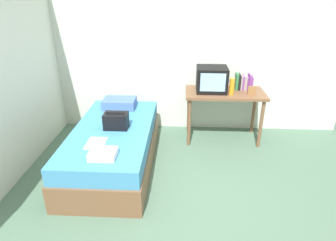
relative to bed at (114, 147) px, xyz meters
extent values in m
plane|color=#4C6B56|center=(0.83, -0.75, -0.27)|extent=(8.00, 8.00, 0.00)
cube|color=silver|center=(0.83, 1.25, 1.03)|extent=(5.20, 0.10, 2.60)
cube|color=brown|center=(0.00, 0.00, -0.10)|extent=(1.00, 2.00, 0.33)
cube|color=teal|center=(0.00, 0.00, 0.17)|extent=(0.97, 1.94, 0.21)
cube|color=brown|center=(1.52, 0.82, 0.49)|extent=(1.16, 0.60, 0.04)
cylinder|color=brown|center=(1.00, 0.58, 0.10)|extent=(0.05, 0.05, 0.74)
cylinder|color=brown|center=(2.04, 0.58, 0.10)|extent=(0.05, 0.05, 0.74)
cylinder|color=brown|center=(1.00, 1.06, 0.10)|extent=(0.05, 0.05, 0.74)
cylinder|color=brown|center=(2.04, 1.06, 0.10)|extent=(0.05, 0.05, 0.74)
cube|color=black|center=(1.31, 0.83, 0.69)|extent=(0.44, 0.38, 0.36)
cube|color=#8CB2E0|center=(1.31, 0.64, 0.70)|extent=(0.35, 0.01, 0.26)
cylinder|color=orange|center=(1.58, 0.69, 0.63)|extent=(0.07, 0.07, 0.24)
cube|color=#337F47|center=(1.69, 0.95, 0.63)|extent=(0.04, 0.14, 0.24)
cube|color=black|center=(1.73, 0.95, 0.62)|extent=(0.03, 0.16, 0.23)
cube|color=gray|center=(1.76, 0.95, 0.62)|extent=(0.02, 0.17, 0.21)
cube|color=#7A3D89|center=(1.79, 0.95, 0.61)|extent=(0.03, 0.16, 0.21)
cube|color=gray|center=(1.82, 0.95, 0.62)|extent=(0.04, 0.15, 0.21)
cube|color=#7A3D89|center=(1.85, 0.95, 0.61)|extent=(0.02, 0.14, 0.20)
cube|color=#7A3D89|center=(1.88, 0.95, 0.63)|extent=(0.03, 0.17, 0.23)
cube|color=#7A3D89|center=(1.91, 0.95, 0.61)|extent=(0.02, 0.16, 0.20)
cube|color=olive|center=(1.87, 0.70, 0.57)|extent=(0.11, 0.02, 0.12)
cube|color=#4766AD|center=(-0.05, 0.70, 0.34)|extent=(0.47, 0.33, 0.13)
cube|color=black|center=(0.06, 0.01, 0.37)|extent=(0.30, 0.20, 0.20)
cylinder|color=black|center=(0.06, 0.01, 0.49)|extent=(0.24, 0.02, 0.02)
cube|color=white|center=(-0.09, -0.41, 0.28)|extent=(0.21, 0.29, 0.01)
cube|color=black|center=(0.11, -0.58, 0.28)|extent=(0.04, 0.16, 0.02)
cube|color=#B7B7BC|center=(-0.13, 0.19, 0.28)|extent=(0.04, 0.14, 0.02)
cube|color=white|center=(0.07, -0.70, 0.31)|extent=(0.28, 0.22, 0.08)
camera|label=1|loc=(0.89, -3.26, 1.89)|focal=30.78mm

